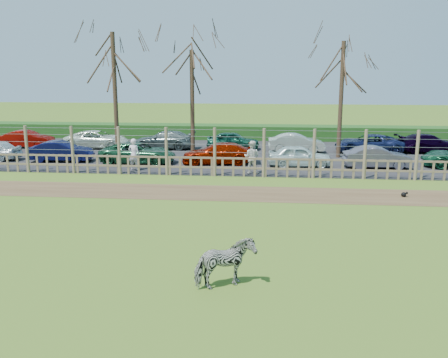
# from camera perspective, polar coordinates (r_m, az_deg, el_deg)

# --- Properties ---
(ground) EXTENTS (120.00, 120.00, 0.00)m
(ground) POSITION_cam_1_polar(r_m,az_deg,el_deg) (18.03, -3.94, -5.09)
(ground) COLOR olive
(ground) RESTS_ON ground
(dirt_strip) EXTENTS (34.00, 2.80, 0.01)m
(dirt_strip) POSITION_cam_1_polar(r_m,az_deg,el_deg) (22.31, -2.07, -1.57)
(dirt_strip) COLOR brown
(dirt_strip) RESTS_ON ground
(asphalt) EXTENTS (44.00, 13.00, 0.04)m
(asphalt) POSITION_cam_1_polar(r_m,az_deg,el_deg) (32.03, 0.26, 2.84)
(asphalt) COLOR #232326
(asphalt) RESTS_ON ground
(hedge) EXTENTS (46.00, 2.00, 1.10)m
(hedge) POSITION_cam_1_polar(r_m,az_deg,el_deg) (38.85, 1.20, 5.37)
(hedge) COLOR #1E4716
(hedge) RESTS_ON ground
(fence) EXTENTS (30.16, 0.16, 2.50)m
(fence) POSITION_cam_1_polar(r_m,az_deg,el_deg) (25.53, -1.06, 2.10)
(fence) COLOR brown
(fence) RESTS_ON ground
(tree_left) EXTENTS (4.80, 4.80, 7.88)m
(tree_left) POSITION_cam_1_polar(r_m,az_deg,el_deg) (30.88, -12.49, 12.62)
(tree_left) COLOR #3D2B1E
(tree_left) RESTS_ON ground
(tree_mid) EXTENTS (4.80, 4.80, 6.83)m
(tree_mid) POSITION_cam_1_polar(r_m,az_deg,el_deg) (30.82, -3.69, 11.49)
(tree_mid) COLOR #3D2B1E
(tree_mid) RESTS_ON ground
(tree_right) EXTENTS (4.80, 4.80, 7.35)m
(tree_right) POSITION_cam_1_polar(r_m,az_deg,el_deg) (31.21, 13.38, 11.89)
(tree_right) COLOR #3D2B1E
(tree_right) RESTS_ON ground
(zebra) EXTENTS (1.68, 1.37, 1.29)m
(zebra) POSITION_cam_1_polar(r_m,az_deg,el_deg) (12.76, 0.09, -9.64)
(zebra) COLOR gray
(zebra) RESTS_ON ground
(visitor_a) EXTENTS (0.68, 0.50, 1.72)m
(visitor_a) POSITION_cam_1_polar(r_m,az_deg,el_deg) (27.24, -10.26, 2.78)
(visitor_a) COLOR silver
(visitor_a) RESTS_ON asphalt
(visitor_b) EXTENTS (0.97, 0.83, 1.72)m
(visitor_b) POSITION_cam_1_polar(r_m,az_deg,el_deg) (26.06, 3.19, 2.52)
(visitor_b) COLOR silver
(visitor_b) RESTS_ON asphalt
(crow) EXTENTS (0.29, 0.21, 0.24)m
(crow) POSITION_cam_1_polar(r_m,az_deg,el_deg) (22.91, 19.88, -1.66)
(crow) COLOR black
(crow) RESTS_ON ground
(car_1) EXTENTS (3.73, 1.54, 1.20)m
(car_1) POSITION_cam_1_polar(r_m,az_deg,el_deg) (30.94, -18.10, 3.03)
(car_1) COLOR #0B0E3B
(car_1) RESTS_ON asphalt
(car_2) EXTENTS (4.35, 2.06, 1.20)m
(car_2) POSITION_cam_1_polar(r_m,az_deg,el_deg) (29.25, -9.81, 2.95)
(car_2) COLOR #1A4D2E
(car_2) RESTS_ON asphalt
(car_3) EXTENTS (4.26, 2.01, 1.20)m
(car_3) POSITION_cam_1_polar(r_m,az_deg,el_deg) (28.70, -0.70, 2.95)
(car_3) COLOR #831300
(car_3) RESTS_ON asphalt
(car_4) EXTENTS (3.60, 1.61, 1.20)m
(car_4) POSITION_cam_1_polar(r_m,az_deg,el_deg) (28.20, 8.63, 2.63)
(car_4) COLOR silver
(car_4) RESTS_ON asphalt
(car_5) EXTENTS (3.70, 1.44, 1.20)m
(car_5) POSITION_cam_1_polar(r_m,az_deg,el_deg) (28.69, 17.12, 2.38)
(car_5) COLOR #565565
(car_5) RESTS_ON asphalt
(car_7) EXTENTS (3.71, 1.50, 1.20)m
(car_7) POSITION_cam_1_polar(r_m,az_deg,el_deg) (36.98, -21.59, 4.25)
(car_7) COLOR #830B04
(car_7) RESTS_ON asphalt
(car_8) EXTENTS (4.40, 2.18, 1.20)m
(car_8) POSITION_cam_1_polar(r_m,az_deg,el_deg) (35.42, -14.28, 4.42)
(car_8) COLOR silver
(car_8) RESTS_ON asphalt
(car_9) EXTENTS (4.19, 1.82, 1.20)m
(car_9) POSITION_cam_1_polar(r_m,az_deg,el_deg) (34.32, -6.84, 4.46)
(car_9) COLOR #536361
(car_9) RESTS_ON asphalt
(car_10) EXTENTS (3.54, 1.47, 1.20)m
(car_10) POSITION_cam_1_polar(r_m,az_deg,el_deg) (33.74, 1.04, 4.41)
(car_10) COLOR #144E38
(car_10) RESTS_ON asphalt
(car_11) EXTENTS (3.69, 1.41, 1.20)m
(car_11) POSITION_cam_1_polar(r_m,az_deg,el_deg) (33.01, 8.27, 4.10)
(car_11) COLOR beige
(car_11) RESTS_ON asphalt
(car_12) EXTENTS (4.38, 2.12, 1.20)m
(car_12) POSITION_cam_1_polar(r_m,az_deg,el_deg) (33.71, 16.22, 3.90)
(car_12) COLOR #17204A
(car_12) RESTS_ON asphalt
(car_13) EXTENTS (4.31, 2.18, 1.20)m
(car_13) POSITION_cam_1_polar(r_m,az_deg,el_deg) (35.15, 22.32, 3.80)
(car_13) COLOR black
(car_13) RESTS_ON asphalt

